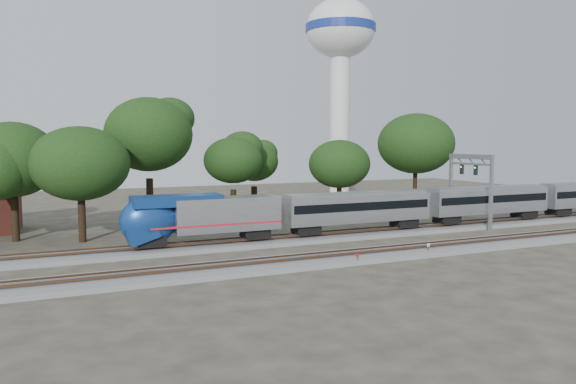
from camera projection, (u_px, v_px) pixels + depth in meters
ground at (302, 253)px, 51.03m from camera, size 160.00×160.00×0.00m
track_far at (276, 241)px, 56.45m from camera, size 160.00×5.00×0.73m
track_near at (323, 260)px, 47.39m from camera, size 160.00×5.00×0.73m
train at (488, 200)px, 67.78m from camera, size 88.22×3.04×4.48m
switch_stand_red at (357, 258)px, 46.32m from camera, size 0.28×0.12×0.92m
switch_stand_white at (428, 247)px, 50.25m from camera, size 0.34×0.06×1.07m
switch_lever at (417, 255)px, 49.39m from camera, size 0.51×0.31×0.30m
water_tower at (340, 50)px, 110.11m from camera, size 13.73×13.73×38.02m
signal_gantry at (470, 174)px, 66.29m from camera, size 0.60×7.12×8.66m
tree_1 at (13, 160)px, 56.49m from camera, size 8.48×8.48×11.95m
tree_2 at (80, 164)px, 56.13m from camera, size 8.09×8.09×11.41m
tree_3 at (149, 135)px, 64.39m from camera, size 11.14×11.14×15.70m
tree_4 at (233, 161)px, 68.99m from camera, size 7.97×7.97×11.23m
tree_5 at (254, 161)px, 76.45m from camera, size 7.60×7.60×10.71m
tree_6 at (339, 164)px, 76.96m from camera, size 7.19×7.19×10.14m
tree_7 at (416, 144)px, 86.09m from camera, size 10.01×10.01×14.11m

